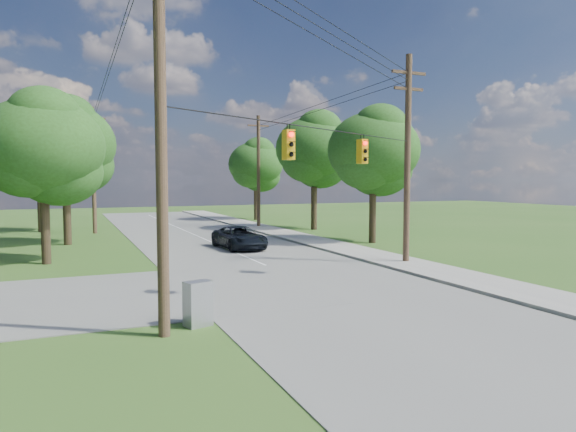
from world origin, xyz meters
name	(u,v)px	position (x,y,z in m)	size (l,w,h in m)	color
ground	(322,321)	(0.00, 0.00, 0.00)	(140.00, 140.00, 0.00)	#315B1E
main_road	(310,285)	(2.00, 5.00, 0.01)	(10.00, 100.00, 0.03)	gray
sidewalk_east	(442,272)	(8.70, 5.00, 0.06)	(2.60, 100.00, 0.12)	#ABA9A0
pole_sw	(160,105)	(-4.60, 0.40, 6.23)	(2.00, 0.32, 12.00)	brown
pole_ne	(407,156)	(8.90, 8.00, 5.47)	(2.00, 0.32, 10.50)	brown
pole_north_e	(259,170)	(8.90, 30.00, 5.13)	(2.00, 0.32, 10.00)	brown
pole_north_w	(93,169)	(-5.00, 30.00, 5.13)	(2.00, 0.32, 10.00)	brown
power_lines	(245,83)	(1.50, 11.54, 9.15)	(13.93, 29.62, 4.93)	black
traffic_signals	(329,148)	(2.55, 4.43, 5.50)	(4.91, 3.27, 1.05)	#E1A70D
tree_w_near	(43,146)	(-8.00, 15.00, 5.92)	(6.00, 6.00, 8.40)	#3D2F1E
tree_w_mid	(65,144)	(-7.00, 23.00, 6.58)	(6.40, 6.40, 9.22)	#3D2F1E
tree_w_far	(39,155)	(-9.00, 33.00, 6.25)	(6.00, 6.00, 8.73)	#3D2F1E
tree_e_near	(373,150)	(12.00, 16.00, 6.25)	(6.20, 6.20, 8.81)	#3D2F1E
tree_e_mid	(314,149)	(12.50, 26.00, 6.91)	(6.60, 6.60, 9.64)	#3D2F1E
tree_e_far	(256,164)	(11.50, 38.00, 5.92)	(5.80, 5.80, 8.32)	#3D2F1E
car_main_north	(239,237)	(2.74, 16.56, 0.71)	(2.26, 4.89, 1.36)	black
control_cabinet	(198,304)	(-3.53, 1.00, 0.66)	(0.73, 0.53, 1.31)	#999B9F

